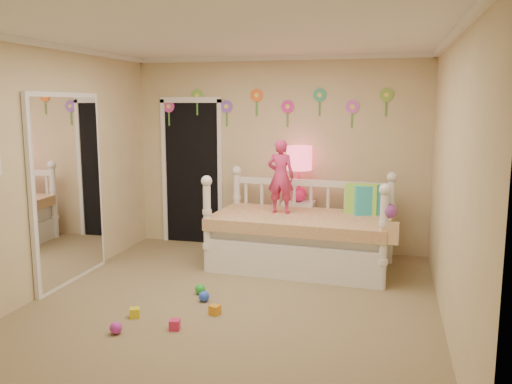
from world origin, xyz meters
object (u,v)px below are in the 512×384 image
(daybed, at_px, (301,220))
(child, at_px, (281,176))
(nightstand, at_px, (298,227))
(table_lamp, at_px, (299,165))

(daybed, bearing_deg, child, 169.70)
(daybed, height_order, nightstand, daybed)
(nightstand, relative_size, table_lamp, 0.94)
(nightstand, bearing_deg, child, -101.31)
(daybed, bearing_deg, nightstand, 106.21)
(table_lamp, bearing_deg, nightstand, 0.00)
(daybed, relative_size, nightstand, 3.10)
(child, distance_m, nightstand, 0.96)
(child, distance_m, table_lamp, 0.60)
(child, xyz_separation_m, table_lamp, (0.13, 0.58, 0.08))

